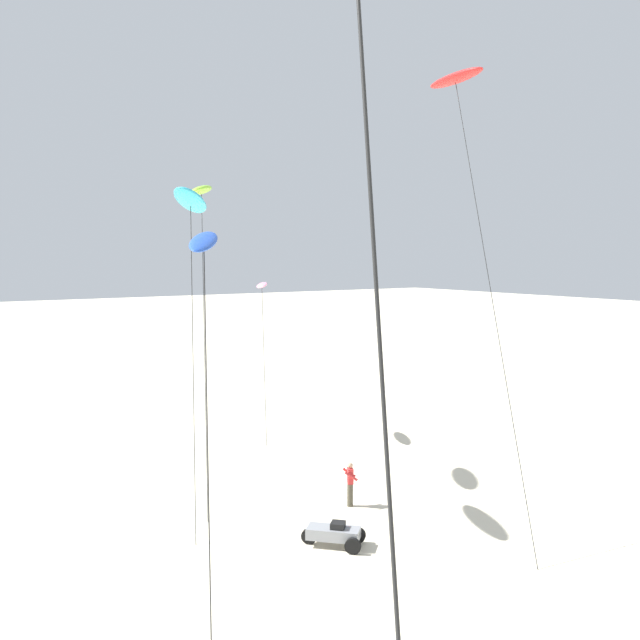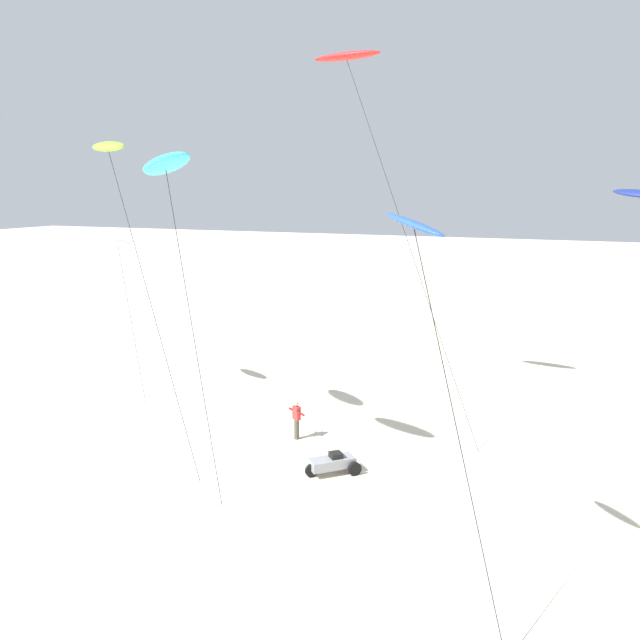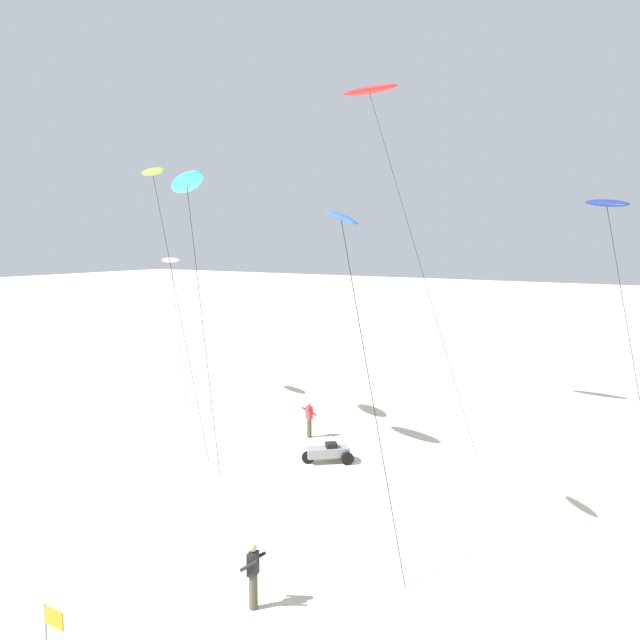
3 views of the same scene
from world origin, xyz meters
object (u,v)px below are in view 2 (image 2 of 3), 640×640
Objects in this scene: kite_blue at (415,231)px; beach_buggy at (333,463)px; kite_pink at (118,244)px; kite_flyer_middle at (297,419)px; kite_lime at (108,148)px; kite_red at (347,58)px; kite_cyan at (166,165)px.

beach_buggy is (-4.47, 6.41, -9.09)m from kite_blue.
kite_pink reaches higher than kite_flyer_middle.
kite_pink is 0.80× the size of kite_blue.
kite_lime is 0.76× the size of kite_red.
kite_blue is at bearing -51.46° from kite_flyer_middle.
kite_blue is 5.21× the size of beach_buggy.
kite_pink is at bearing 128.93° from kite_lime.
kite_lime is 6.48× the size of beach_buggy.
kite_blue is (13.71, -6.05, -2.49)m from kite_lime.
kite_red reaches higher than kite_blue.
kite_flyer_middle is 0.87× the size of beach_buggy.
kite_pink is 0.68× the size of kite_cyan.
kite_cyan reaches higher than kite_blue.
kite_cyan is at bearing -151.71° from beach_buggy.
kite_red is (7.05, 7.49, 4.06)m from kite_lime.
kite_lime is 14.82m from beach_buggy.
beach_buggy is at bearing 124.88° from kite_blue.
kite_cyan is 0.72× the size of kite_red.
kite_lime is 1.06× the size of kite_cyan.
beach_buggy is at bearing 2.21° from kite_lime.
kite_blue is at bearing -63.83° from kite_red.
beach_buggy is (9.24, 0.36, -11.58)m from kite_lime.
kite_flyer_middle is (10.66, -2.15, -6.90)m from kite_pink.
kite_lime is 1.24× the size of kite_blue.
kite_blue is 14.33m from kite_flyer_middle.
kite_lime is 7.47× the size of kite_flyer_middle.
kite_pink is 12.88m from kite_flyer_middle.
kite_flyer_middle is (-0.47, -4.60, -15.18)m from kite_red.
kite_pink is 0.49× the size of kite_red.
kite_blue is at bearing -23.82° from kite_lime.
kite_red reaches higher than kite_cyan.
kite_flyer_middle reaches higher than beach_buggy.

